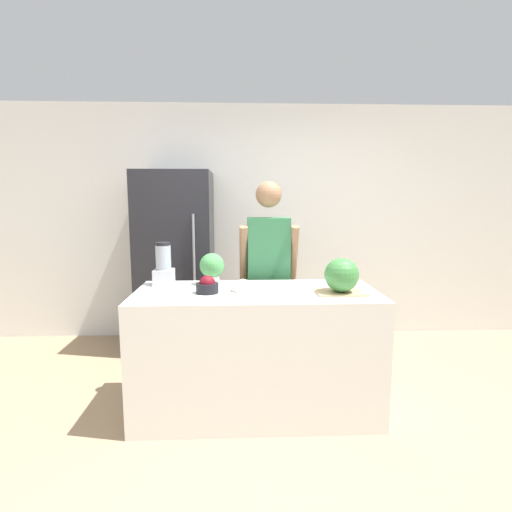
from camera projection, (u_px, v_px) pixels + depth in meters
ground_plane at (259, 438)px, 2.64m from camera, size 14.00×14.00×0.00m
wall_back at (250, 223)px, 4.53m from camera, size 8.00×0.06×2.60m
counter_island at (256, 351)px, 2.96m from camera, size 1.75×0.77×0.91m
refrigerator at (176, 261)px, 4.16m from camera, size 0.75×0.72×1.85m
person at (268, 276)px, 3.49m from camera, size 0.50×0.27×1.72m
cutting_board at (341, 292)px, 2.82m from camera, size 0.35×0.24×0.01m
watermelon at (342, 275)px, 2.78m from camera, size 0.24×0.24×0.24m
bowl_cherries at (207, 286)px, 2.82m from camera, size 0.16×0.16×0.13m
bowl_cream at (243, 287)px, 2.89m from camera, size 0.16×0.16×0.09m
blender at (164, 266)px, 3.08m from camera, size 0.15×0.15×0.33m
potted_plant at (212, 267)px, 3.10m from camera, size 0.19×0.19×0.24m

